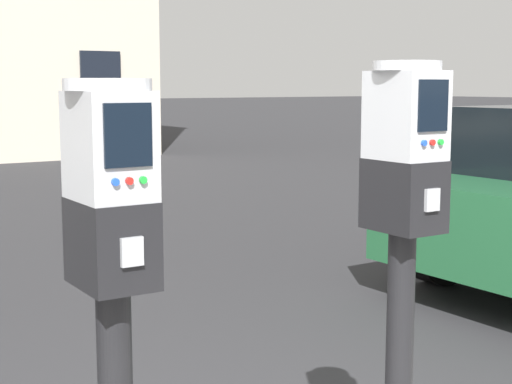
% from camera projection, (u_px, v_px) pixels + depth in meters
% --- Properties ---
extents(parking_meter_near_kerb, '(0.22, 0.25, 1.46)m').
position_uv_depth(parking_meter_near_kerb, '(112.00, 261.00, 1.96)').
color(parking_meter_near_kerb, black).
rests_on(parking_meter_near_kerb, sidewalk_slab).
extents(parking_meter_twin_adjacent, '(0.22, 0.25, 1.52)m').
position_uv_depth(parking_meter_twin_adjacent, '(403.00, 210.00, 2.50)').
color(parking_meter_twin_adjacent, black).
rests_on(parking_meter_twin_adjacent, sidewalk_slab).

